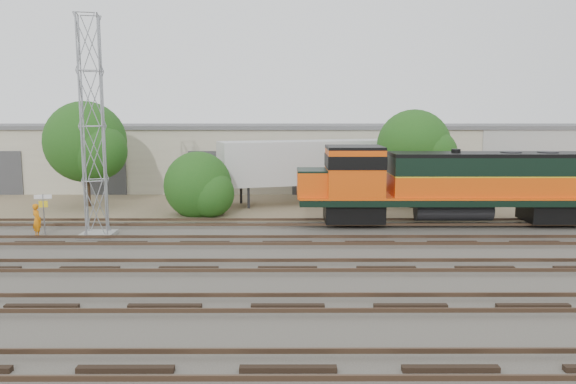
{
  "coord_description": "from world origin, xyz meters",
  "views": [
    {
      "loc": [
        -0.04,
        -25.04,
        6.32
      ],
      "look_at": [
        0.04,
        4.0,
        2.2
      ],
      "focal_mm": 35.0,
      "sensor_mm": 36.0,
      "label": 1
    }
  ],
  "objects_px": {
    "signal_tower": "(93,131)",
    "worker": "(37,220)",
    "semi_trailer": "(325,163)",
    "locomotive": "(449,183)"
  },
  "relations": [
    {
      "from": "worker",
      "to": "semi_trailer",
      "type": "xyz_separation_m",
      "value": [
        15.46,
        11.33,
        1.89
      ]
    },
    {
      "from": "locomotive",
      "to": "semi_trailer",
      "type": "distance_m",
      "value": 10.63
    },
    {
      "from": "signal_tower",
      "to": "semi_trailer",
      "type": "xyz_separation_m",
      "value": [
        12.41,
        11.24,
        -2.64
      ]
    },
    {
      "from": "signal_tower",
      "to": "worker",
      "type": "height_order",
      "value": "signal_tower"
    },
    {
      "from": "signal_tower",
      "to": "worker",
      "type": "distance_m",
      "value": 5.46
    },
    {
      "from": "locomotive",
      "to": "semi_trailer",
      "type": "xyz_separation_m",
      "value": [
        -6.4,
        8.49,
        0.35
      ]
    },
    {
      "from": "signal_tower",
      "to": "locomotive",
      "type": "bearing_deg",
      "value": 8.32
    },
    {
      "from": "locomotive",
      "to": "signal_tower",
      "type": "xyz_separation_m",
      "value": [
        -18.8,
        -2.75,
        2.98
      ]
    },
    {
      "from": "locomotive",
      "to": "semi_trailer",
      "type": "relative_size",
      "value": 1.21
    },
    {
      "from": "worker",
      "to": "locomotive",
      "type": "bearing_deg",
      "value": -132.83
    }
  ]
}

